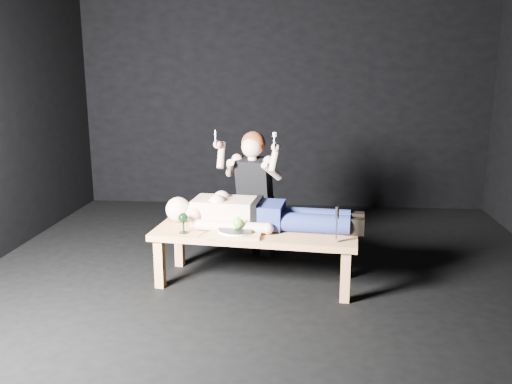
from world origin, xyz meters
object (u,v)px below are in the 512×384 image
serving_tray (236,233)px  goblet (183,223)px  kneeling_woman (257,193)px  lying_man (264,211)px  carving_knife (337,225)px  table (255,256)px

serving_tray → goblet: size_ratio=2.44×
kneeling_woman → goblet: (-0.51, -0.78, -0.07)m
lying_man → goblet: 0.66m
lying_man → goblet: (-0.61, -0.23, -0.05)m
serving_tray → goblet: (-0.41, -0.00, 0.07)m
lying_man → goblet: bearing=-154.0°
goblet → carving_knife: size_ratio=0.60×
carving_knife → kneeling_woman: bearing=132.5°
lying_man → carving_knife: 0.67m
serving_tray → table: bearing=44.9°
lying_man → carving_knife: size_ratio=6.11×
carving_knife → goblet: bearing=179.9°
table → serving_tray: serving_tray is taller
kneeling_woman → carving_knife: (0.68, -0.89, -0.02)m
kneeling_woman → serving_tray: bearing=-82.7°
table → serving_tray: (-0.14, -0.14, 0.24)m
lying_man → serving_tray: 0.33m
goblet → carving_knife: 1.19m
table → lying_man: (0.06, 0.09, 0.36)m
lying_man → carving_knife: bearing=-25.7°
kneeling_woman → goblet: kneeling_woman is taller
table → serving_tray: 0.31m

